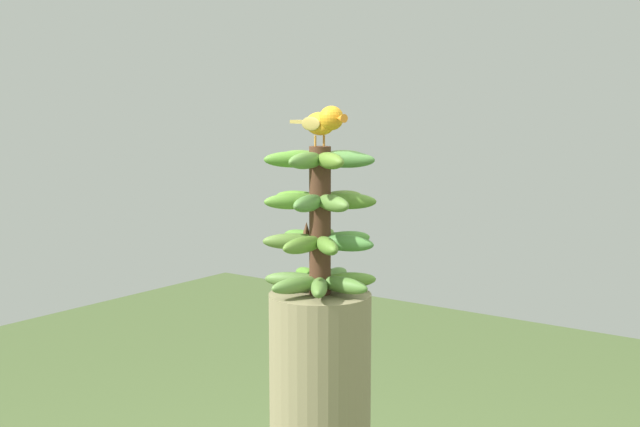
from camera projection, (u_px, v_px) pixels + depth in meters
name	position (u px, v px, depth m)	size (l,w,h in m)	color
banana_bunch	(320.00, 221.00, 1.83)	(0.26, 0.26, 0.33)	#4C2D1E
perched_bird	(324.00, 122.00, 1.79)	(0.10, 0.20, 0.09)	#C68933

